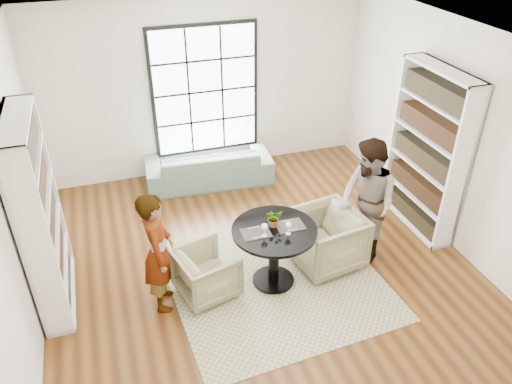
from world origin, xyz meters
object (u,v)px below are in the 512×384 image
object	(u,v)px
armchair_left	(207,273)
wine_glass_right	(288,225)
armchair_right	(326,239)
person_right	(367,202)
pedestal_table	(274,244)
wine_glass_left	(265,227)
sofa	(209,166)
flower_centerpiece	(274,218)
person_left	(158,252)

from	to	relation	value
armchair_left	wine_glass_right	distance (m)	1.19
armchair_right	person_right	distance (m)	0.73
pedestal_table	wine_glass_left	xyz separation A→B (m)	(-0.16, -0.09, 0.36)
sofa	wine_glass_left	world-z (taller)	wine_glass_left
wine_glass_left	wine_glass_right	bearing A→B (deg)	-9.59
sofa	armchair_left	world-z (taller)	armchair_left
armchair_left	flower_centerpiece	distance (m)	1.08
person_left	wine_glass_right	distance (m)	1.55
sofa	armchair_right	xyz separation A→B (m)	(0.96, -2.60, 0.09)
pedestal_table	armchair_left	size ratio (longest dim) A/B	1.51
person_left	person_right	size ratio (longest dim) A/B	0.90
pedestal_table	person_right	bearing A→B (deg)	5.85
person_left	flower_centerpiece	distance (m)	1.43
person_right	pedestal_table	bearing A→B (deg)	-89.40
person_left	sofa	bearing A→B (deg)	-15.75
sofa	wine_glass_right	bearing A→B (deg)	100.11
flower_centerpiece	person_left	bearing A→B (deg)	-179.80
person_right	wine_glass_left	bearing A→B (deg)	-86.52
person_right	flower_centerpiece	bearing A→B (deg)	-92.49
wine_glass_right	wine_glass_left	bearing A→B (deg)	170.41
armchair_right	flower_centerpiece	size ratio (longest dim) A/B	3.81
armchair_left	armchair_right	size ratio (longest dim) A/B	0.80
armchair_right	person_left	xyz separation A→B (m)	(-2.19, -0.07, 0.39)
wine_glass_right	armchair_left	bearing A→B (deg)	167.94
person_right	wine_glass_right	xyz separation A→B (m)	(-1.21, -0.28, 0.09)
pedestal_table	person_left	world-z (taller)	person_left
wine_glass_left	wine_glass_right	world-z (taller)	wine_glass_left
pedestal_table	armchair_left	distance (m)	0.91
person_right	flower_centerpiece	world-z (taller)	person_right
armchair_right	wine_glass_right	bearing A→B (deg)	-75.61
pedestal_table	wine_glass_right	world-z (taller)	wine_glass_right
armchair_left	person_right	xyz separation A→B (m)	(2.19, 0.07, 0.55)
person_left	wine_glass_right	world-z (taller)	person_left
wine_glass_right	flower_centerpiece	xyz separation A→B (m)	(-0.11, 0.21, -0.01)
wine_glass_left	flower_centerpiece	size ratio (longest dim) A/B	0.78
pedestal_table	person_left	bearing A→B (deg)	177.22
person_right	wine_glass_left	xyz separation A→B (m)	(-1.50, -0.23, 0.10)
flower_centerpiece	person_right	bearing A→B (deg)	2.76
armchair_left	person_left	distance (m)	0.72
pedestal_table	flower_centerpiece	distance (m)	0.35
sofa	flower_centerpiece	world-z (taller)	flower_centerpiece
sofa	person_right	world-z (taller)	person_right
sofa	armchair_left	size ratio (longest dim) A/B	3.03
wine_glass_left	wine_glass_right	xyz separation A→B (m)	(0.28, -0.05, -0.00)
wine_glass_left	flower_centerpiece	world-z (taller)	flower_centerpiece
armchair_left	wine_glass_right	world-z (taller)	wine_glass_right
armchair_right	wine_glass_left	world-z (taller)	wine_glass_left
person_left	wine_glass_right	xyz separation A→B (m)	(1.53, -0.21, 0.18)
wine_glass_left	person_right	bearing A→B (deg)	8.73
pedestal_table	wine_glass_right	bearing A→B (deg)	-49.18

